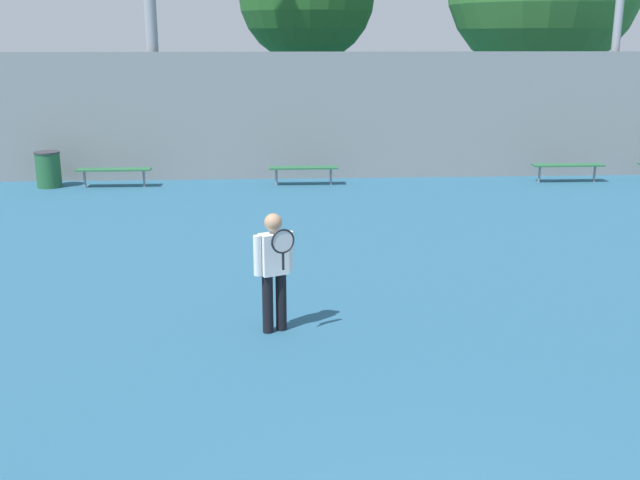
% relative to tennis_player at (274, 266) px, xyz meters
% --- Properties ---
extents(tennis_player, '(0.52, 0.49, 1.56)m').
position_rel_tennis_player_xyz_m(tennis_player, '(0.00, 0.00, 0.00)').
color(tennis_player, black).
rests_on(tennis_player, ground_plane).
extents(bench_courtside_near, '(1.86, 0.40, 0.47)m').
position_rel_tennis_player_xyz_m(bench_courtside_near, '(-4.08, 9.95, -0.45)').
color(bench_courtside_near, '#28663D').
rests_on(bench_courtside_near, ground_plane).
extents(bench_adjacent_court, '(1.85, 0.40, 0.47)m').
position_rel_tennis_player_xyz_m(bench_adjacent_court, '(7.69, 9.95, -0.45)').
color(bench_adjacent_court, '#28663D').
rests_on(bench_adjacent_court, ground_plane).
extents(bench_by_gate, '(1.76, 0.40, 0.47)m').
position_rel_tennis_player_xyz_m(bench_by_gate, '(0.74, 9.95, -0.45)').
color(bench_by_gate, '#28663D').
rests_on(bench_by_gate, ground_plane).
extents(trash_bin, '(0.64, 0.64, 0.91)m').
position_rel_tennis_player_xyz_m(trash_bin, '(-5.73, 10.05, -0.43)').
color(trash_bin, '#235B33').
rests_on(trash_bin, ground_plane).
extents(back_fence, '(25.95, 0.06, 3.33)m').
position_rel_tennis_player_xyz_m(back_fence, '(1.31, 10.90, 0.78)').
color(back_fence, gray).
rests_on(back_fence, ground_plane).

